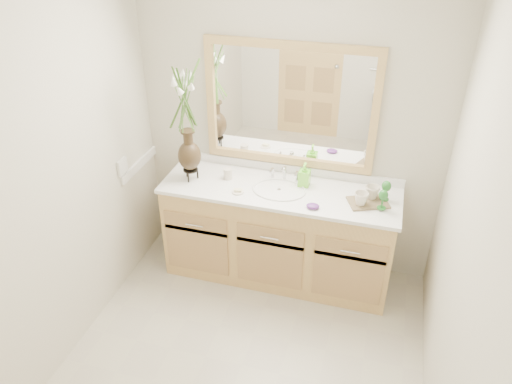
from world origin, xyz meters
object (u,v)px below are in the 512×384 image
(soap_bottle, at_px, (304,176))
(flower_vase, at_px, (186,109))
(tray, at_px, (368,202))
(tumbler, at_px, (228,174))

(soap_bottle, bearing_deg, flower_vase, -169.36)
(soap_bottle, relative_size, tray, 0.60)
(tumbler, bearing_deg, soap_bottle, 6.10)
(soap_bottle, height_order, tray, soap_bottle)
(tumbler, xyz_separation_m, tray, (1.10, -0.06, -0.04))
(soap_bottle, bearing_deg, tray, -13.21)
(flower_vase, relative_size, tumbler, 9.86)
(tumbler, relative_size, tray, 0.31)
(flower_vase, relative_size, soap_bottle, 5.06)
(tumbler, bearing_deg, tray, -3.23)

